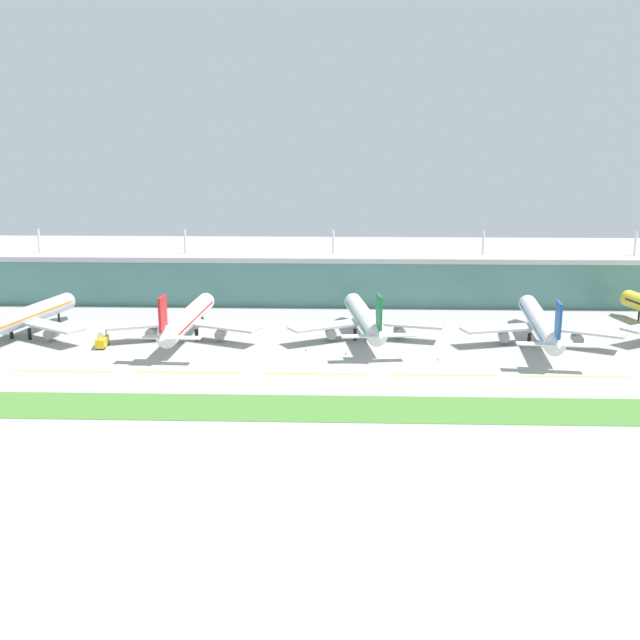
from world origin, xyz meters
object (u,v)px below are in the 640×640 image
Objects in this scene: safety_cone_left_wingtip at (438,359)px; safety_cone_right_wingtip at (346,354)px; fuel_truck at (102,340)px; safety_cone_nose_front at (306,350)px; airliner_center at (365,319)px; airliner_far_middle at (540,323)px; airliner_nearest at (22,318)px; airliner_near_middle at (187,319)px.

safety_cone_left_wingtip and safety_cone_right_wingtip have the same top height.
safety_cone_nose_front is at bearing -2.05° from fuel_truck.
airliner_center is 0.90× the size of airliner_far_middle.
airliner_center reaches higher than fuel_truck.
airliner_center is 31.50m from safety_cone_left_wingtip.
fuel_truck reaches higher than safety_cone_left_wingtip.
safety_cone_left_wingtip is at bearing -9.23° from airliner_nearest.
airliner_far_middle is at bearing -0.60° from airliner_nearest.
safety_cone_right_wingtip is (73.04, -6.00, -1.91)m from fuel_truck.
safety_cone_nose_front is at bearing -171.65° from airliner_far_middle.
airliner_near_middle is at bearing -177.22° from airliner_center.
safety_cone_right_wingtip is (-58.79, -14.17, -6.10)m from airliner_far_middle.
fuel_truck is at bearing 173.75° from safety_cone_left_wingtip.
safety_cone_nose_front is (37.60, -12.11, -6.10)m from airliner_near_middle.
airliner_near_middle is 1.04× the size of airliner_center.
airliner_center is at bearing 9.08° from fuel_truck.
airliner_center reaches higher than safety_cone_nose_front.
airliner_center is 8.03× the size of fuel_truck.
airliner_far_middle reaches higher than safety_cone_nose_front.
safety_cone_right_wingtip is at bearing -4.70° from fuel_truck.
safety_cone_right_wingtip is at bearing -17.96° from safety_cone_nose_front.
airliner_far_middle is 132.15m from fuel_truck.
fuel_truck is 99.56m from safety_cone_left_wingtip.
airliner_nearest is 90.48m from safety_cone_nose_front.
safety_cone_nose_front and safety_cone_right_wingtip have the same top height.
airliner_far_middle is at bearing 8.35° from safety_cone_nose_front.
safety_cone_left_wingtip is (98.95, -10.83, -1.91)m from fuel_truck.
airliner_far_middle reaches higher than safety_cone_left_wingtip.
airliner_near_middle reaches higher than safety_cone_right_wingtip.
airliner_near_middle is 52.21m from safety_cone_right_wingtip.
fuel_truck is (-23.69, -9.91, -4.18)m from airliner_near_middle.
airliner_near_middle is at bearing 162.15° from safety_cone_nose_front.
airliner_near_middle is 0.93× the size of airliner_far_middle.
airliner_nearest is 1.02× the size of airliner_center.
airliner_far_middle is at bearing -0.93° from airliner_near_middle.
airliner_nearest and airliner_center have the same top height.
airliner_nearest is 0.91× the size of airliner_far_middle.
airliner_near_middle is (51.87, 0.08, 0.00)m from airliner_nearest.
airliner_nearest is 106.99m from airliner_center.
airliner_nearest is 102.63m from safety_cone_right_wingtip.
fuel_truck reaches higher than safety_cone_nose_front.
safety_cone_right_wingtip is (11.75, -3.81, 0.00)m from safety_cone_nose_front.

